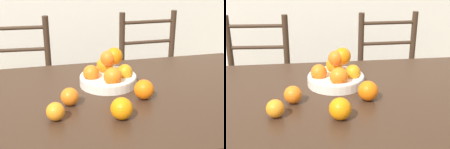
% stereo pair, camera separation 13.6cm
% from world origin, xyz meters
% --- Properties ---
extents(dining_table, '(1.98, 0.92, 0.77)m').
position_xyz_m(dining_table, '(0.00, 0.00, 0.68)').
color(dining_table, '#382316').
rests_on(dining_table, ground_plane).
extents(fruit_bowl, '(0.26, 0.26, 0.17)m').
position_xyz_m(fruit_bowl, '(0.19, 0.13, 0.82)').
color(fruit_bowl, silver).
rests_on(fruit_bowl, dining_table).
extents(orange_loose_0, '(0.08, 0.08, 0.08)m').
position_xyz_m(orange_loose_0, '(0.30, -0.06, 0.81)').
color(orange_loose_0, orange).
rests_on(orange_loose_0, dining_table).
extents(orange_loose_1, '(0.08, 0.08, 0.08)m').
position_xyz_m(orange_loose_1, '(0.16, -0.21, 0.81)').
color(orange_loose_1, orange).
rests_on(orange_loose_1, dining_table).
extents(orange_loose_2, '(0.07, 0.07, 0.07)m').
position_xyz_m(orange_loose_2, '(-0.01, -0.05, 0.80)').
color(orange_loose_2, orange).
rests_on(orange_loose_2, dining_table).
extents(orange_loose_3, '(0.07, 0.07, 0.07)m').
position_xyz_m(orange_loose_3, '(-0.07, -0.16, 0.80)').
color(orange_loose_3, orange).
rests_on(orange_loose_3, dining_table).
extents(chair_left, '(0.45, 0.43, 0.97)m').
position_xyz_m(chair_left, '(-0.26, 0.73, 0.47)').
color(chair_left, '#382619').
rests_on(chair_left, ground_plane).
extents(chair_right, '(0.43, 0.41, 0.97)m').
position_xyz_m(chair_right, '(0.64, 0.73, 0.47)').
color(chair_right, '#382619').
rests_on(chair_right, ground_plane).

